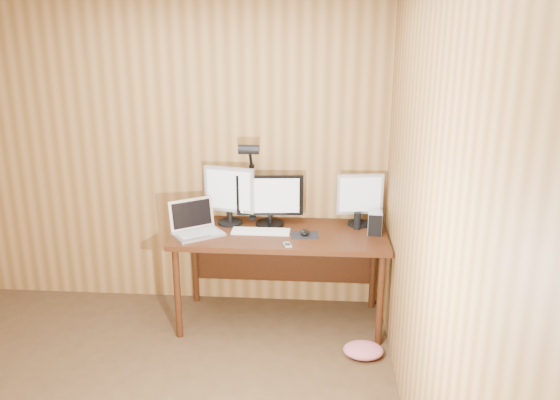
# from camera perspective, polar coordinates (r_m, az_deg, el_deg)

# --- Properties ---
(room_shell) EXTENTS (4.00, 4.00, 4.00)m
(room_shell) POSITION_cam_1_polar(r_m,az_deg,el_deg) (2.71, -22.78, -4.68)
(room_shell) COLOR #49311B
(room_shell) RESTS_ON ground
(desk) EXTENTS (1.60, 0.70, 0.75)m
(desk) POSITION_cam_1_polar(r_m,az_deg,el_deg) (4.24, 0.12, -4.58)
(desk) COLOR #381A0B
(desk) RESTS_ON floor
(monitor_center) EXTENTS (0.52, 0.22, 0.40)m
(monitor_center) POSITION_cam_1_polar(r_m,az_deg,el_deg) (4.22, -1.07, 0.04)
(monitor_center) COLOR black
(monitor_center) RESTS_ON desk
(monitor_left) EXTENTS (0.40, 0.19, 0.46)m
(monitor_left) POSITION_cam_1_polar(r_m,az_deg,el_deg) (4.25, -5.31, 0.66)
(monitor_left) COLOR black
(monitor_left) RESTS_ON desk
(monitor_right) EXTENTS (0.36, 0.17, 0.41)m
(monitor_right) POSITION_cam_1_polar(r_m,az_deg,el_deg) (4.26, 8.33, 0.19)
(monitor_right) COLOR black
(monitor_right) RESTS_ON desk
(laptop) EXTENTS (0.44, 0.42, 0.25)m
(laptop) POSITION_cam_1_polar(r_m,az_deg,el_deg) (4.14, -8.84, -2.64)
(laptop) COLOR silver
(laptop) RESTS_ON desk
(keyboard) EXTENTS (0.44, 0.13, 0.02)m
(keyboard) POSITION_cam_1_polar(r_m,az_deg,el_deg) (4.12, -2.02, -3.28)
(keyboard) COLOR white
(keyboard) RESTS_ON desk
(mousepad) EXTENTS (0.21, 0.18, 0.00)m
(mousepad) POSITION_cam_1_polar(r_m,az_deg,el_deg) (4.07, 2.60, -3.67)
(mousepad) COLOR black
(mousepad) RESTS_ON desk
(mouse) EXTENTS (0.09, 0.12, 0.04)m
(mouse) POSITION_cam_1_polar(r_m,az_deg,el_deg) (4.07, 2.61, -3.39)
(mouse) COLOR black
(mouse) RESTS_ON mousepad
(hard_drive) EXTENTS (0.12, 0.16, 0.17)m
(hard_drive) POSITION_cam_1_polar(r_m,az_deg,el_deg) (4.15, 9.89, -2.35)
(hard_drive) COLOR silver
(hard_drive) RESTS_ON desk
(phone) EXTENTS (0.07, 0.10, 0.01)m
(phone) POSITION_cam_1_polar(r_m,az_deg,el_deg) (3.87, 0.78, -4.70)
(phone) COLOR silver
(phone) RESTS_ON desk
(speaker) EXTENTS (0.05, 0.05, 0.13)m
(speaker) POSITION_cam_1_polar(r_m,az_deg,el_deg) (4.22, 8.08, -2.17)
(speaker) COLOR black
(speaker) RESTS_ON desk
(desk_lamp) EXTENTS (0.16, 0.22, 0.68)m
(desk_lamp) POSITION_cam_1_polar(r_m,az_deg,el_deg) (4.23, -3.12, 3.07)
(desk_lamp) COLOR black
(desk_lamp) RESTS_ON desk
(fabric_pile) EXTENTS (0.32, 0.28, 0.09)m
(fabric_pile) POSITION_cam_1_polar(r_m,az_deg,el_deg) (4.04, 8.68, -15.27)
(fabric_pile) COLOR #CB6272
(fabric_pile) RESTS_ON floor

